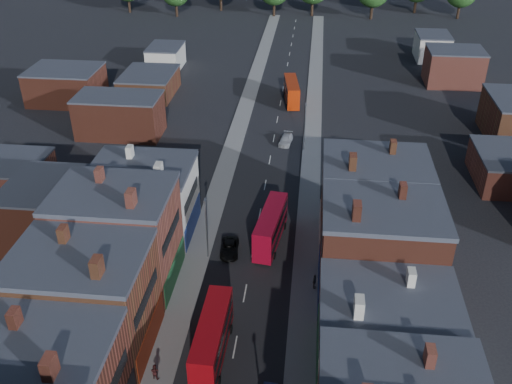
% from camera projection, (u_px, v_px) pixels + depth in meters
% --- Properties ---
extents(pavement_west, '(3.00, 200.00, 0.12)m').
position_uv_depth(pavement_west, '(223.00, 176.00, 85.41)').
color(pavement_west, gray).
rests_on(pavement_west, ground).
extents(pavement_east, '(3.00, 200.00, 0.12)m').
position_uv_depth(pavement_east, '(310.00, 180.00, 84.22)').
color(pavement_east, gray).
rests_on(pavement_east, ground).
extents(lamp_post_2, '(0.25, 0.70, 8.12)m').
position_uv_depth(lamp_post_2, '(206.00, 225.00, 65.81)').
color(lamp_post_2, slate).
rests_on(lamp_post_2, ground).
extents(lamp_post_3, '(0.25, 0.70, 8.12)m').
position_uv_depth(lamp_post_3, '(305.00, 124.00, 90.52)').
color(lamp_post_3, slate).
rests_on(lamp_post_3, ground).
extents(bus_0, '(2.76, 10.34, 4.45)m').
position_uv_depth(bus_0, '(212.00, 338.00, 53.51)').
color(bus_0, '#AC0911').
rests_on(bus_0, ground).
extents(bus_1, '(3.57, 10.30, 4.36)m').
position_uv_depth(bus_1, '(271.00, 226.00, 69.69)').
color(bus_1, '#B00A24').
rests_on(bus_1, ground).
extents(bus_2, '(3.60, 10.20, 4.31)m').
position_uv_depth(bus_2, '(292.00, 91.00, 109.56)').
color(bus_2, '#A82607').
rests_on(bus_2, ground).
extents(car_2, '(2.50, 4.74, 1.27)m').
position_uv_depth(car_2, '(230.00, 248.00, 68.71)').
color(car_2, black).
rests_on(car_2, ground).
extents(car_3, '(2.44, 4.80, 1.34)m').
position_uv_depth(car_3, '(286.00, 140.00, 94.80)').
color(car_3, silver).
rests_on(car_3, ground).
extents(ped_1, '(0.89, 0.65, 1.65)m').
position_uv_depth(ped_1, '(155.00, 371.00, 51.93)').
color(ped_1, '#411A1A').
rests_on(ped_1, pavement_west).
extents(ped_3, '(0.65, 1.12, 1.81)m').
position_uv_depth(ped_3, '(314.00, 281.00, 62.75)').
color(ped_3, '#5F5B51').
rests_on(ped_3, pavement_east).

